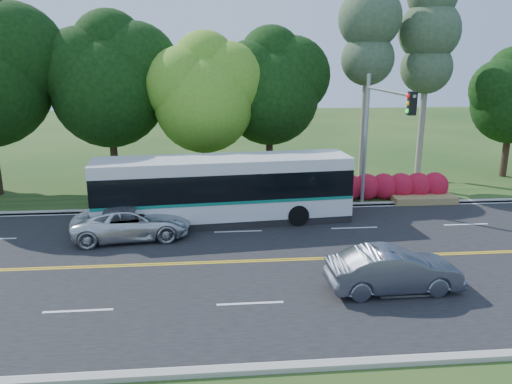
{
  "coord_description": "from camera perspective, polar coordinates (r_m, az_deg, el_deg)",
  "views": [
    {
      "loc": [
        -1.66,
        -18.26,
        7.82
      ],
      "look_at": [
        0.19,
        2.0,
        2.3
      ],
      "focal_mm": 35.0,
      "sensor_mm": 36.0,
      "label": 1
    }
  ],
  "objects": [
    {
      "name": "ground",
      "position": [
        19.93,
        -0.03,
        -7.92
      ],
      "size": [
        120.0,
        120.0,
        0.0
      ],
      "primitive_type": "plane",
      "color": "#1E4316",
      "rests_on": "ground"
    },
    {
      "name": "road",
      "position": [
        19.93,
        -0.03,
        -7.89
      ],
      "size": [
        60.0,
        14.0,
        0.02
      ],
      "primitive_type": "cube",
      "color": "black",
      "rests_on": "ground"
    },
    {
      "name": "curb_north",
      "position": [
        26.61,
        -1.42,
        -1.74
      ],
      "size": [
        60.0,
        0.3,
        0.15
      ],
      "primitive_type": "cube",
      "color": "#A9A498",
      "rests_on": "ground"
    },
    {
      "name": "curb_south",
      "position": [
        13.64,
        2.85,
        -19.43
      ],
      "size": [
        60.0,
        0.3,
        0.15
      ],
      "primitive_type": "cube",
      "color": "#A9A498",
      "rests_on": "ground"
    },
    {
      "name": "grass_verge",
      "position": [
        28.39,
        -1.67,
        -0.71
      ],
      "size": [
        60.0,
        4.0,
        0.1
      ],
      "primitive_type": "cube",
      "color": "#1E4316",
      "rests_on": "ground"
    },
    {
      "name": "lane_markings",
      "position": [
        19.91,
        -0.3,
        -7.87
      ],
      "size": [
        57.6,
        13.82,
        0.0
      ],
      "color": "gold",
      "rests_on": "road"
    },
    {
      "name": "tree_row",
      "position": [
        30.61,
        -12.08,
        12.81
      ],
      "size": [
        44.7,
        9.1,
        13.84
      ],
      "color": "black",
      "rests_on": "ground"
    },
    {
      "name": "bougainvillea_hedge",
      "position": [
        28.74,
        12.87,
        0.49
      ],
      "size": [
        9.5,
        2.25,
        1.5
      ],
      "color": "#A50D2F",
      "rests_on": "ground"
    },
    {
      "name": "traffic_signal",
      "position": [
        25.22,
        13.8,
        7.58
      ],
      "size": [
        0.42,
        6.1,
        7.0
      ],
      "color": "#95999E",
      "rests_on": "ground"
    },
    {
      "name": "transit_bus",
      "position": [
        24.09,
        -3.78,
        0.19
      ],
      "size": [
        12.38,
        3.68,
        3.19
      ],
      "rotation": [
        0.0,
        0.0,
        0.09
      ],
      "color": "silver",
      "rests_on": "road"
    },
    {
      "name": "sedan",
      "position": [
        17.9,
        15.44,
        -8.59
      ],
      "size": [
        4.62,
        1.76,
        1.5
      ],
      "primitive_type": "imported",
      "rotation": [
        0.0,
        0.0,
        1.61
      ],
      "color": "slate",
      "rests_on": "road"
    },
    {
      "name": "suv",
      "position": [
        22.8,
        -14.02,
        -3.4
      ],
      "size": [
        5.37,
        2.96,
        1.42
      ],
      "primitive_type": "imported",
      "rotation": [
        0.0,
        0.0,
        1.69
      ],
      "color": "silver",
      "rests_on": "road"
    }
  ]
}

